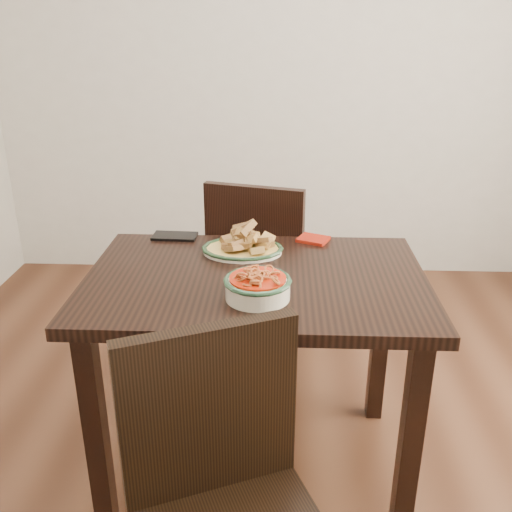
{
  "coord_description": "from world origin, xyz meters",
  "views": [
    {
      "loc": [
        -0.05,
        -1.68,
        1.51
      ],
      "look_at": [
        -0.12,
        -0.0,
        0.81
      ],
      "focal_mm": 40.0,
      "sensor_mm": 36.0,
      "label": 1
    }
  ],
  "objects_px": {
    "fish_plate": "(242,241)",
    "chair_near": "(225,500)",
    "chair_far": "(261,265)",
    "noodle_bowl": "(258,285)",
    "dining_table": "(256,307)",
    "smartphone": "(175,236)"
  },
  "relations": [
    {
      "from": "noodle_bowl",
      "to": "smartphone",
      "type": "relative_size",
      "value": 1.22
    },
    {
      "from": "chair_far",
      "to": "fish_plate",
      "type": "xyz_separation_m",
      "value": [
        -0.05,
        -0.47,
        0.3
      ]
    },
    {
      "from": "chair_far",
      "to": "noodle_bowl",
      "type": "bearing_deg",
      "value": 106.31
    },
    {
      "from": "dining_table",
      "to": "smartphone",
      "type": "relative_size",
      "value": 6.65
    },
    {
      "from": "chair_far",
      "to": "chair_near",
      "type": "distance_m",
      "value": 1.34
    },
    {
      "from": "dining_table",
      "to": "noodle_bowl",
      "type": "relative_size",
      "value": 5.44
    },
    {
      "from": "smartphone",
      "to": "dining_table",
      "type": "bearing_deg",
      "value": -43.36
    },
    {
      "from": "dining_table",
      "to": "chair_far",
      "type": "xyz_separation_m",
      "value": [
        -0.0,
        0.66,
        -0.14
      ]
    },
    {
      "from": "dining_table",
      "to": "chair_near",
      "type": "height_order",
      "value": "chair_near"
    },
    {
      "from": "dining_table",
      "to": "fish_plate",
      "type": "distance_m",
      "value": 0.26
    },
    {
      "from": "fish_plate",
      "to": "chair_near",
      "type": "bearing_deg",
      "value": -89.0
    },
    {
      "from": "fish_plate",
      "to": "dining_table",
      "type": "bearing_deg",
      "value": -74.28
    },
    {
      "from": "chair_far",
      "to": "fish_plate",
      "type": "relative_size",
      "value": 3.23
    },
    {
      "from": "chair_far",
      "to": "chair_near",
      "type": "relative_size",
      "value": 1.0
    },
    {
      "from": "chair_near",
      "to": "smartphone",
      "type": "distance_m",
      "value": 1.08
    },
    {
      "from": "smartphone",
      "to": "fish_plate",
      "type": "bearing_deg",
      "value": -24.8
    },
    {
      "from": "chair_far",
      "to": "fish_plate",
      "type": "distance_m",
      "value": 0.55
    },
    {
      "from": "dining_table",
      "to": "fish_plate",
      "type": "relative_size",
      "value": 3.94
    },
    {
      "from": "fish_plate",
      "to": "noodle_bowl",
      "type": "distance_m",
      "value": 0.36
    },
    {
      "from": "chair_far",
      "to": "chair_near",
      "type": "height_order",
      "value": "same"
    },
    {
      "from": "dining_table",
      "to": "fish_plate",
      "type": "height_order",
      "value": "fish_plate"
    },
    {
      "from": "chair_near",
      "to": "dining_table",
      "type": "bearing_deg",
      "value": 63.71
    }
  ]
}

